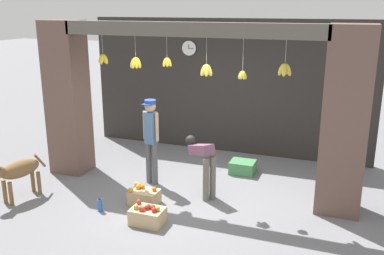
{
  "coord_description": "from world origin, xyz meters",
  "views": [
    {
      "loc": [
        2.6,
        -6.6,
        3.27
      ],
      "look_at": [
        0.0,
        0.38,
        1.15
      ],
      "focal_mm": 40.0,
      "sensor_mm": 36.0,
      "label": 1
    }
  ],
  "objects_px": {
    "dog": "(18,171)",
    "fruit_crate_oranges": "(144,196)",
    "worker_stooping": "(203,160)",
    "produce_box_green": "(243,167)",
    "fruit_crate_apples": "(147,215)",
    "wall_clock": "(189,48)",
    "water_bottle": "(100,205)",
    "shopkeeper": "(151,135)"
  },
  "relations": [
    {
      "from": "shopkeeper",
      "to": "wall_clock",
      "type": "bearing_deg",
      "value": -76.42
    },
    {
      "from": "worker_stooping",
      "to": "shopkeeper",
      "type": "bearing_deg",
      "value": 119.04
    },
    {
      "from": "worker_stooping",
      "to": "water_bottle",
      "type": "distance_m",
      "value": 1.91
    },
    {
      "from": "worker_stooping",
      "to": "fruit_crate_apples",
      "type": "height_order",
      "value": "worker_stooping"
    },
    {
      "from": "wall_clock",
      "to": "water_bottle",
      "type": "bearing_deg",
      "value": -93.02
    },
    {
      "from": "fruit_crate_apples",
      "to": "water_bottle",
      "type": "bearing_deg",
      "value": 173.42
    },
    {
      "from": "dog",
      "to": "water_bottle",
      "type": "distance_m",
      "value": 1.61
    },
    {
      "from": "shopkeeper",
      "to": "fruit_crate_apples",
      "type": "xyz_separation_m",
      "value": [
        0.62,
        -1.46,
        -0.82
      ]
    },
    {
      "from": "water_bottle",
      "to": "fruit_crate_oranges",
      "type": "bearing_deg",
      "value": 42.03
    },
    {
      "from": "worker_stooping",
      "to": "fruit_crate_oranges",
      "type": "height_order",
      "value": "worker_stooping"
    },
    {
      "from": "fruit_crate_apples",
      "to": "produce_box_green",
      "type": "bearing_deg",
      "value": 71.1
    },
    {
      "from": "fruit_crate_apples",
      "to": "produce_box_green",
      "type": "height_order",
      "value": "fruit_crate_apples"
    },
    {
      "from": "fruit_crate_oranges",
      "to": "fruit_crate_apples",
      "type": "height_order",
      "value": "fruit_crate_apples"
    },
    {
      "from": "dog",
      "to": "fruit_crate_apples",
      "type": "height_order",
      "value": "dog"
    },
    {
      "from": "worker_stooping",
      "to": "fruit_crate_oranges",
      "type": "bearing_deg",
      "value": 167.43
    },
    {
      "from": "dog",
      "to": "shopkeeper",
      "type": "height_order",
      "value": "shopkeeper"
    },
    {
      "from": "dog",
      "to": "fruit_crate_oranges",
      "type": "distance_m",
      "value": 2.23
    },
    {
      "from": "water_bottle",
      "to": "wall_clock",
      "type": "distance_m",
      "value": 4.29
    },
    {
      "from": "dog",
      "to": "fruit_crate_apples",
      "type": "xyz_separation_m",
      "value": [
        2.48,
        -0.02,
        -0.39
      ]
    },
    {
      "from": "dog",
      "to": "worker_stooping",
      "type": "xyz_separation_m",
      "value": [
        2.95,
        1.27,
        0.14
      ]
    },
    {
      "from": "worker_stooping",
      "to": "fruit_crate_apples",
      "type": "bearing_deg",
      "value": -161.59
    },
    {
      "from": "dog",
      "to": "fruit_crate_oranges",
      "type": "relative_size",
      "value": 2.19
    },
    {
      "from": "produce_box_green",
      "to": "wall_clock",
      "type": "bearing_deg",
      "value": 143.58
    },
    {
      "from": "dog",
      "to": "fruit_crate_oranges",
      "type": "height_order",
      "value": "dog"
    },
    {
      "from": "wall_clock",
      "to": "shopkeeper",
      "type": "bearing_deg",
      "value": -87.19
    },
    {
      "from": "fruit_crate_oranges",
      "to": "water_bottle",
      "type": "bearing_deg",
      "value": -137.97
    },
    {
      "from": "fruit_crate_oranges",
      "to": "water_bottle",
      "type": "xyz_separation_m",
      "value": [
        -0.56,
        -0.5,
        -0.03
      ]
    },
    {
      "from": "water_bottle",
      "to": "worker_stooping",
      "type": "bearing_deg",
      "value": 40.35
    },
    {
      "from": "fruit_crate_apples",
      "to": "fruit_crate_oranges",
      "type": "bearing_deg",
      "value": 121.05
    },
    {
      "from": "dog",
      "to": "wall_clock",
      "type": "bearing_deg",
      "value": 168.78
    },
    {
      "from": "shopkeeper",
      "to": "fruit_crate_oranges",
      "type": "bearing_deg",
      "value": 117.23
    },
    {
      "from": "dog",
      "to": "shopkeeper",
      "type": "relative_size",
      "value": 0.65
    },
    {
      "from": "dog",
      "to": "wall_clock",
      "type": "xyz_separation_m",
      "value": [
        1.75,
        3.74,
        1.83
      ]
    },
    {
      "from": "shopkeeper",
      "to": "produce_box_green",
      "type": "bearing_deg",
      "value": -132.78
    },
    {
      "from": "dog",
      "to": "produce_box_green",
      "type": "bearing_deg",
      "value": 141.06
    },
    {
      "from": "fruit_crate_oranges",
      "to": "wall_clock",
      "type": "bearing_deg",
      "value": 96.61
    },
    {
      "from": "dog",
      "to": "wall_clock",
      "type": "distance_m",
      "value": 4.52
    },
    {
      "from": "worker_stooping",
      "to": "produce_box_green",
      "type": "relative_size",
      "value": 2.06
    },
    {
      "from": "produce_box_green",
      "to": "wall_clock",
      "type": "xyz_separation_m",
      "value": [
        -1.61,
        1.19,
        2.23
      ]
    },
    {
      "from": "fruit_crate_oranges",
      "to": "water_bottle",
      "type": "relative_size",
      "value": 2.08
    },
    {
      "from": "shopkeeper",
      "to": "wall_clock",
      "type": "relative_size",
      "value": 4.64
    },
    {
      "from": "worker_stooping",
      "to": "water_bottle",
      "type": "relative_size",
      "value": 4.34
    }
  ]
}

